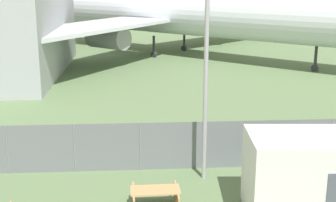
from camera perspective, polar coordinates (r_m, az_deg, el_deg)
The scene contains 5 objects.
perimeter_fence at distance 18.56m, azimuth 4.52°, elevation -5.38°, with size 56.07×0.07×1.94m.
airplane at distance 45.44m, azimuth 1.72°, elevation 10.66°, with size 39.34×34.91×12.47m.
portable_cabin at distance 15.50m, azimuth 16.81°, elevation -8.77°, with size 4.00×2.69×2.66m.
picnic_bench_near_cabin at distance 15.45m, azimuth -1.55°, elevation -11.70°, with size 1.63×1.43×0.76m.
light_mast at distance 16.59m, azimuth 4.74°, elevation 8.12°, with size 0.44×0.44×9.08m.
Camera 1 is at (-2.63, -7.68, 7.37)m, focal length 50.00 mm.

